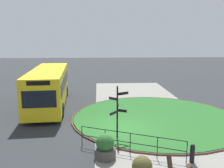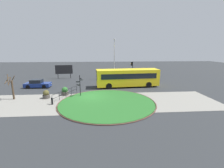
# 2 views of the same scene
# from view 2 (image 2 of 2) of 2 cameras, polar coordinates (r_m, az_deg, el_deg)

# --- Properties ---
(ground) EXTENTS (120.00, 120.00, 0.00)m
(ground) POSITION_cam_2_polar(r_m,az_deg,el_deg) (21.89, -7.67, -4.66)
(ground) COLOR #282B2D
(sidewalk_paving) EXTENTS (32.00, 7.65, 0.02)m
(sidewalk_paving) POSITION_cam_2_polar(r_m,az_deg,el_deg) (19.83, -8.03, -6.50)
(sidewalk_paving) COLOR gray
(sidewalk_paving) RESTS_ON ground
(grass_island) EXTENTS (11.53, 11.53, 0.10)m
(grass_island) POSITION_cam_2_polar(r_m,az_deg,el_deg) (19.41, -1.85, -6.68)
(grass_island) COLOR #235B23
(grass_island) RESTS_ON ground
(grass_kerb_ring) EXTENTS (11.84, 11.84, 0.11)m
(grass_kerb_ring) POSITION_cam_2_polar(r_m,az_deg,el_deg) (19.40, -1.85, -6.67)
(grass_kerb_ring) COLOR brown
(grass_kerb_ring) RESTS_ON ground
(signpost_directional) EXTENTS (0.94, 1.09, 3.01)m
(signpost_directional) POSITION_cam_2_polar(r_m,az_deg,el_deg) (21.99, -11.57, -0.11)
(signpost_directional) COLOR black
(signpost_directional) RESTS_ON ground
(bollard_foreground) EXTENTS (0.21, 0.21, 0.89)m
(bollard_foreground) POSITION_cam_2_polar(r_m,az_deg,el_deg) (19.97, -20.87, -5.74)
(bollard_foreground) COLOR black
(bollard_foreground) RESTS_ON ground
(railing_grass_edge) EXTENTS (2.23, 4.80, 1.07)m
(railing_grass_edge) POSITION_cam_2_polar(r_m,az_deg,el_deg) (22.12, -16.44, -3.03)
(railing_grass_edge) COLOR black
(railing_grass_edge) RESTS_ON ground
(bus_yellow) EXTENTS (10.77, 3.36, 3.03)m
(bus_yellow) POSITION_cam_2_polar(r_m,az_deg,el_deg) (27.24, 5.64, 2.37)
(bus_yellow) COLOR yellow
(bus_yellow) RESTS_ON ground
(car_near_lane) EXTENTS (4.21, 1.82, 1.41)m
(car_near_lane) POSITION_cam_2_polar(r_m,az_deg,el_deg) (29.56, -25.35, 0.04)
(car_near_lane) COLOR navy
(car_near_lane) RESTS_ON ground
(traffic_light_near) EXTENTS (0.49, 0.26, 3.74)m
(traffic_light_near) POSITION_cam_2_polar(r_m,az_deg,el_deg) (34.14, 7.24, 6.28)
(traffic_light_near) COLOR black
(traffic_light_near) RESTS_ON ground
(lamppost_tall) EXTENTS (0.32, 0.32, 8.47)m
(lamppost_tall) POSITION_cam_2_polar(r_m,az_deg,el_deg) (33.24, 0.85, 9.31)
(lamppost_tall) COLOR #B7B7BC
(lamppost_tall) RESTS_ON ground
(billboard_left) EXTENTS (3.67, 0.50, 2.98)m
(billboard_left) POSITION_cam_2_polar(r_m,az_deg,el_deg) (36.21, -16.99, 4.96)
(billboard_left) COLOR black
(billboard_left) RESTS_ON ground
(planter_near_signpost) EXTENTS (1.00, 1.00, 1.19)m
(planter_near_signpost) POSITION_cam_2_polar(r_m,az_deg,el_deg) (23.39, -16.70, -2.60)
(planter_near_signpost) COLOR #47423D
(planter_near_signpost) RESTS_ON ground
(planter_kerbside) EXTENTS (0.93, 0.93, 1.13)m
(planter_kerbside) POSITION_cam_2_polar(r_m,az_deg,el_deg) (22.73, -22.71, -3.56)
(planter_kerbside) COLOR #47423D
(planter_kerbside) RESTS_ON ground
(street_tree_bare) EXTENTS (0.96, 1.17, 3.30)m
(street_tree_bare) POSITION_cam_2_polar(r_m,az_deg,el_deg) (24.04, -32.52, -0.99)
(street_tree_bare) COLOR #423323
(street_tree_bare) RESTS_ON ground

